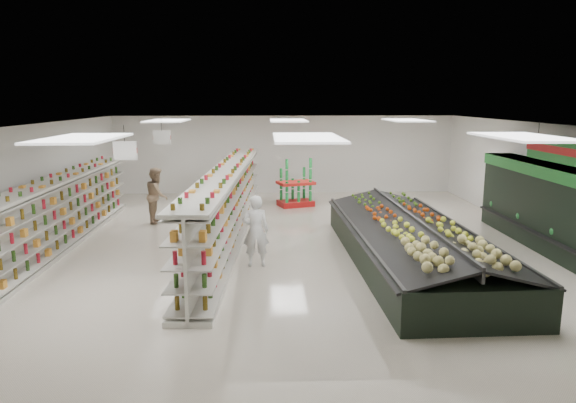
{
  "coord_description": "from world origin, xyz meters",
  "views": [
    {
      "loc": [
        -0.73,
        -13.26,
        3.83
      ],
      "look_at": [
        -0.17,
        0.2,
        1.16
      ],
      "focal_mm": 32.0,
      "sensor_mm": 36.0,
      "label": 1
    }
  ],
  "objects_px": {
    "gondola_left": "(55,218)",
    "shopper_main": "(256,231)",
    "soda_endcap": "(296,185)",
    "shopper_background": "(157,195)",
    "produce_island": "(411,241)",
    "gondola_center": "(228,207)"
  },
  "relations": [
    {
      "from": "gondola_left",
      "to": "shopper_main",
      "type": "xyz_separation_m",
      "value": [
        5.2,
        -1.53,
        0.01
      ]
    },
    {
      "from": "soda_endcap",
      "to": "shopper_background",
      "type": "distance_m",
      "value": 5.12
    },
    {
      "from": "gondola_left",
      "to": "soda_endcap",
      "type": "xyz_separation_m",
      "value": [
        6.52,
        5.38,
        -0.05
      ]
    },
    {
      "from": "produce_island",
      "to": "shopper_background",
      "type": "xyz_separation_m",
      "value": [
        -6.88,
        4.46,
        0.34
      ]
    },
    {
      "from": "shopper_main",
      "to": "shopper_background",
      "type": "height_order",
      "value": "shopper_background"
    },
    {
      "from": "gondola_center",
      "to": "produce_island",
      "type": "distance_m",
      "value": 5.06
    },
    {
      "from": "gondola_center",
      "to": "shopper_background",
      "type": "xyz_separation_m",
      "value": [
        -2.39,
        2.16,
        -0.03
      ]
    },
    {
      "from": "shopper_background",
      "to": "shopper_main",
      "type": "bearing_deg",
      "value": -150.98
    },
    {
      "from": "gondola_left",
      "to": "shopper_main",
      "type": "bearing_deg",
      "value": -16.62
    },
    {
      "from": "soda_endcap",
      "to": "shopper_main",
      "type": "bearing_deg",
      "value": -100.84
    },
    {
      "from": "gondola_center",
      "to": "shopper_main",
      "type": "bearing_deg",
      "value": -68.18
    },
    {
      "from": "produce_island",
      "to": "shopper_background",
      "type": "bearing_deg",
      "value": 147.03
    },
    {
      "from": "shopper_background",
      "to": "soda_endcap",
      "type": "bearing_deg",
      "value": -68.4
    },
    {
      "from": "shopper_background",
      "to": "produce_island",
      "type": "bearing_deg",
      "value": -129.25
    },
    {
      "from": "gondola_left",
      "to": "shopper_main",
      "type": "distance_m",
      "value": 5.42
    },
    {
      "from": "shopper_main",
      "to": "soda_endcap",
      "type": "bearing_deg",
      "value": -102.23
    },
    {
      "from": "gondola_center",
      "to": "produce_island",
      "type": "height_order",
      "value": "gondola_center"
    },
    {
      "from": "gondola_left",
      "to": "produce_island",
      "type": "height_order",
      "value": "gondola_left"
    },
    {
      "from": "produce_island",
      "to": "shopper_main",
      "type": "xyz_separation_m",
      "value": [
        -3.68,
        -0.06,
        0.31
      ]
    },
    {
      "from": "gondola_left",
      "to": "soda_endcap",
      "type": "bearing_deg",
      "value": 39.33
    },
    {
      "from": "produce_island",
      "to": "shopper_main",
      "type": "bearing_deg",
      "value": -179.13
    },
    {
      "from": "gondola_left",
      "to": "soda_endcap",
      "type": "relative_size",
      "value": 6.48
    }
  ]
}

